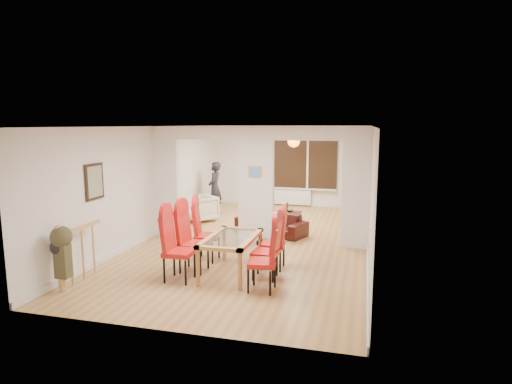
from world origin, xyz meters
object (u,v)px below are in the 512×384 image
at_px(dining_chair_ra, 262,258).
at_px(coffee_table, 281,216).
at_px(sofa, 271,223).
at_px(dining_chair_rb, 265,248).
at_px(dining_chair_rc, 273,240).
at_px(dining_chair_lc, 206,232).
at_px(dining_table, 231,255).
at_px(person, 215,188).
at_px(armchair, 201,208).
at_px(television, 349,211).
at_px(bowl, 289,210).
at_px(dining_chair_la, 179,247).
at_px(dining_chair_lb, 194,240).
at_px(bottle, 287,207).

bearing_deg(dining_chair_ra, coffee_table, 88.06).
bearing_deg(sofa, dining_chair_rb, -58.25).
bearing_deg(dining_chair_ra, dining_chair_rc, 83.47).
xyz_separation_m(dining_chair_lc, sofa, (0.78, 2.34, -0.31)).
relative_size(dining_table, person, 0.94).
bearing_deg(armchair, television, 49.56).
bearing_deg(television, coffee_table, 106.97).
relative_size(armchair, bowl, 3.43).
xyz_separation_m(sofa, television, (1.79, 1.77, 0.04)).
bearing_deg(dining_chair_rc, bowl, 91.42).
xyz_separation_m(dining_table, dining_chair_la, (-0.76, -0.52, 0.24)).
bearing_deg(armchair, dining_chair_rc, -13.69).
xyz_separation_m(dining_table, bowl, (0.23, 4.54, -0.07)).
bearing_deg(person, bowl, 78.11).
distance_m(dining_chair_la, dining_chair_lb, 0.50).
bearing_deg(bowl, dining_table, -92.92).
xyz_separation_m(dining_chair_lc, coffee_table, (0.74, 3.83, -0.44)).
xyz_separation_m(sofa, person, (-2.14, 1.91, 0.52)).
height_order(dining_chair_lb, sofa, dining_chair_lb).
distance_m(dining_table, dining_chair_ra, 0.95).
height_order(dining_chair_rc, armchair, dining_chair_rc).
xyz_separation_m(dining_chair_la, dining_chair_lb, (0.06, 0.50, 0.00)).
bearing_deg(dining_chair_rb, person, 123.10).
relative_size(dining_chair_lc, dining_chair_rc, 1.05).
relative_size(dining_chair_la, dining_chair_lc, 1.03).
distance_m(armchair, person, 1.12).
bearing_deg(person, armchair, -6.22).
distance_m(dining_chair_lb, dining_chair_rb, 1.33).
bearing_deg(coffee_table, dining_chair_rb, -82.38).
xyz_separation_m(dining_chair_la, bowl, (0.99, 5.06, -0.31)).
relative_size(dining_chair_ra, bowl, 4.87).
bearing_deg(dining_chair_lb, dining_chair_lc, 94.97).
relative_size(person, bowl, 6.93).
relative_size(dining_chair_rc, television, 1.04).
height_order(dining_chair_la, coffee_table, dining_chair_la).
distance_m(dining_chair_lc, person, 4.46).
bearing_deg(bottle, armchair, -164.85).
bearing_deg(coffee_table, dining_table, -90.35).
xyz_separation_m(dining_chair_ra, dining_chair_rc, (-0.06, 1.10, -0.00)).
bearing_deg(bottle, coffee_table, -176.04).
bearing_deg(bowl, dining_chair_lc, -103.52).
relative_size(dining_chair_rb, bottle, 3.75).
relative_size(dining_chair_lc, bowl, 5.08).
distance_m(television, bowl, 1.64).
xyz_separation_m(television, bottle, (-1.68, -0.27, 0.09)).
xyz_separation_m(armchair, bowl, (2.35, 0.69, -0.08)).
bearing_deg(coffee_table, dining_chair_la, -98.98).
relative_size(dining_chair_lb, dining_chair_ra, 1.08).
xyz_separation_m(dining_chair_rb, coffee_table, (-0.60, 4.51, -0.41)).
xyz_separation_m(dining_chair_lb, person, (-1.36, 4.90, 0.19)).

